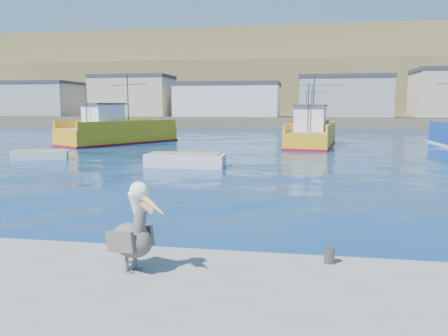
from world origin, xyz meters
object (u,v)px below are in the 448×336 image
at_px(boat_orange, 309,127).
at_px(skiff_mid, 185,161).
at_px(trawler_yellow_a, 117,132).
at_px(skiff_left, 40,156).
at_px(skiff_extra, 122,139).
at_px(pelican, 133,233).
at_px(trawler_yellow_b, 311,135).

xyz_separation_m(boat_orange, skiff_mid, (-7.66, -28.55, -0.74)).
relative_size(trawler_yellow_a, skiff_left, 3.31).
distance_m(skiff_extra, pelican, 36.44).
relative_size(skiff_left, skiff_mid, 0.80).
bearing_deg(pelican, boat_orange, 84.72).
bearing_deg(pelican, skiff_left, 126.06).
xyz_separation_m(trawler_yellow_b, skiff_extra, (-18.21, 1.85, -0.75)).
height_order(trawler_yellow_a, pelican, trawler_yellow_a).
height_order(trawler_yellow_a, trawler_yellow_b, trawler_yellow_a).
bearing_deg(trawler_yellow_a, skiff_mid, -54.46).
bearing_deg(skiff_left, trawler_yellow_a, 90.07).
bearing_deg(skiff_mid, trawler_yellow_b, 63.17).
bearing_deg(skiff_mid, boat_orange, 74.98).
bearing_deg(skiff_left, pelican, -53.94).
distance_m(trawler_yellow_a, skiff_mid, 17.80).
distance_m(skiff_left, skiff_mid, 10.51).
bearing_deg(trawler_yellow_b, skiff_left, -144.32).
xyz_separation_m(skiff_extra, pelican, (14.20, -33.55, 0.96)).
bearing_deg(trawler_yellow_a, pelican, -66.27).
bearing_deg(skiff_left, skiff_mid, -10.99).
bearing_deg(pelican, skiff_mid, 101.56).
distance_m(trawler_yellow_b, skiff_extra, 18.32).
distance_m(trawler_yellow_b, skiff_mid, 16.58).
relative_size(skiff_left, pelican, 2.20).
bearing_deg(skiff_left, skiff_extra, 91.63).
height_order(skiff_extra, pelican, pelican).
bearing_deg(skiff_extra, boat_orange, 32.93).
bearing_deg(trawler_yellow_b, boat_orange, 89.24).
bearing_deg(skiff_left, boat_orange, 55.89).
bearing_deg(boat_orange, trawler_yellow_a, -141.97).
bearing_deg(boat_orange, trawler_yellow_b, -90.76).
xyz_separation_m(trawler_yellow_b, skiff_left, (-17.80, -12.78, -0.75)).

